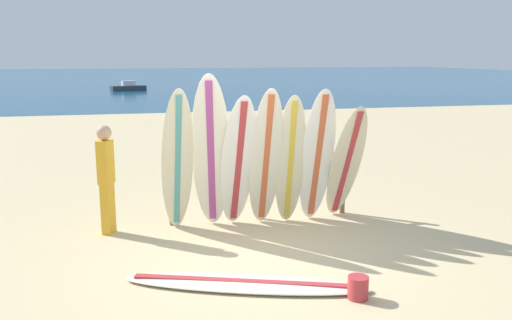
{
  "coord_description": "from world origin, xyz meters",
  "views": [
    {
      "loc": [
        -1.49,
        -6.57,
        2.61
      ],
      "look_at": [
        0.45,
        1.82,
        0.91
      ],
      "focal_mm": 37.61,
      "sensor_mm": 36.0,
      "label": 1
    }
  ],
  "objects": [
    {
      "name": "ground_plane",
      "position": [
        0.0,
        0.0,
        0.0
      ],
      "size": [
        120.0,
        120.0,
        0.0
      ],
      "primitive_type": "plane",
      "color": "#D3BC8C"
    },
    {
      "name": "ocean_water",
      "position": [
        0.0,
        58.0,
        0.0
      ],
      "size": [
        120.0,
        80.0,
        0.01
      ],
      "primitive_type": "cube",
      "color": "navy",
      "rests_on": "ground"
    },
    {
      "name": "surfboard_rack",
      "position": [
        0.45,
        1.52,
        0.75
      ],
      "size": [
        2.92,
        0.09,
        1.16
      ],
      "color": "olive",
      "rests_on": "ground"
    },
    {
      "name": "surfboard_leaning_far_left",
      "position": [
        -0.88,
        1.11,
        1.09
      ],
      "size": [
        0.52,
        0.73,
        2.17
      ],
      "color": "beige",
      "rests_on": "ground"
    },
    {
      "name": "surfboard_leaning_left",
      "position": [
        -0.39,
        1.11,
        1.19
      ],
      "size": [
        0.7,
        0.88,
        2.37
      ],
      "color": "white",
      "rests_on": "ground"
    },
    {
      "name": "surfboard_leaning_center_left",
      "position": [
        0.01,
        1.1,
        1.03
      ],
      "size": [
        0.6,
        0.8,
        2.07
      ],
      "color": "white",
      "rests_on": "ground"
    },
    {
      "name": "surfboard_leaning_center",
      "position": [
        0.44,
        1.1,
        1.08
      ],
      "size": [
        0.53,
        0.67,
        2.16
      ],
      "color": "silver",
      "rests_on": "ground"
    },
    {
      "name": "surfboard_leaning_center_right",
      "position": [
        0.83,
        1.13,
        1.02
      ],
      "size": [
        0.49,
        0.53,
        2.05
      ],
      "color": "beige",
      "rests_on": "ground"
    },
    {
      "name": "surfboard_leaning_right",
      "position": [
        1.26,
        1.12,
        1.07
      ],
      "size": [
        0.58,
        0.64,
        2.13
      ],
      "color": "white",
      "rests_on": "ground"
    },
    {
      "name": "surfboard_leaning_far_right",
      "position": [
        1.74,
        1.12,
        0.94
      ],
      "size": [
        0.62,
        0.91,
        1.88
      ],
      "color": "beige",
      "rests_on": "ground"
    },
    {
      "name": "surfboard_lying_on_sand",
      "position": [
        -0.31,
        -0.95,
        0.03
      ],
      "size": [
        2.86,
        1.46,
        0.08
      ],
      "color": "silver",
      "rests_on": "ground"
    },
    {
      "name": "beachgoer_standing",
      "position": [
        -1.9,
        1.34,
        0.89
      ],
      "size": [
        0.25,
        0.3,
        1.62
      ],
      "color": "gold",
      "rests_on": "ground"
    },
    {
      "name": "small_boat_offshore",
      "position": [
        -1.7,
        34.01,
        0.26
      ],
      "size": [
        2.61,
        1.49,
        0.71
      ],
      "color": "#333842",
      "rests_on": "ocean_water"
    },
    {
      "name": "sand_bucket",
      "position": [
        0.81,
        -1.52,
        0.13
      ],
      "size": [
        0.23,
        0.23,
        0.25
      ],
      "primitive_type": "cylinder",
      "color": "#B73338",
      "rests_on": "ground"
    }
  ]
}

